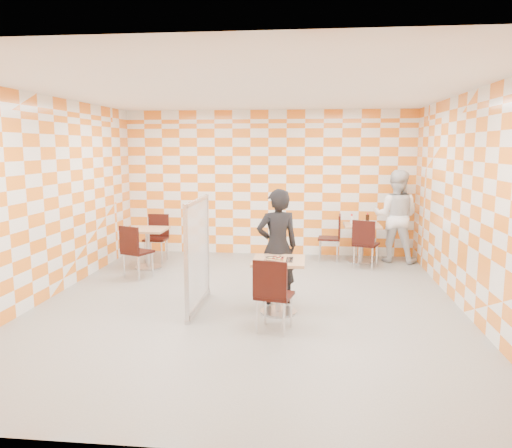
{
  "coord_description": "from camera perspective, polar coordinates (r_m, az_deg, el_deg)",
  "views": [
    {
      "loc": [
        0.86,
        -6.87,
        2.25
      ],
      "look_at": [
        0.1,
        0.2,
        1.15
      ],
      "focal_mm": 35.0,
      "sensor_mm": 36.0,
      "label": 1
    }
  ],
  "objects": [
    {
      "name": "partition",
      "position": [
        6.98,
        -6.68,
        -3.34
      ],
      "size": [
        0.08,
        1.38,
        1.55
      ],
      "color": "white",
      "rests_on": "ground"
    },
    {
      "name": "soda_bottle",
      "position": [
        9.94,
        12.61,
        0.52
      ],
      "size": [
        0.07,
        0.07,
        0.23
      ],
      "color": "black",
      "rests_on": "second_table"
    },
    {
      "name": "pizza_on_foil",
      "position": [
        6.73,
        2.61,
        -3.95
      ],
      "size": [
        0.4,
        0.4,
        0.04
      ],
      "color": "silver",
      "rests_on": "main_table"
    },
    {
      "name": "chair_second_side",
      "position": [
        10.0,
        8.89,
        -1.12
      ],
      "size": [
        0.46,
        0.45,
        0.92
      ],
      "color": "black",
      "rests_on": "ground"
    },
    {
      "name": "chair_empty_near",
      "position": [
        8.79,
        -13.79,
        -2.65
      ],
      "size": [
        0.56,
        0.56,
        0.92
      ],
      "color": "black",
      "rests_on": "ground"
    },
    {
      "name": "chair_main_front",
      "position": [
        6.06,
        1.87,
        -7.56
      ],
      "size": [
        0.5,
        0.51,
        0.92
      ],
      "color": "black",
      "rests_on": "ground"
    },
    {
      "name": "man_dark",
      "position": [
        7.17,
        2.44,
        -2.6
      ],
      "size": [
        0.71,
        0.58,
        1.67
      ],
      "primitive_type": "imported",
      "rotation": [
        0.0,
        0.0,
        3.48
      ],
      "color": "black",
      "rests_on": "ground"
    },
    {
      "name": "sport_bottle",
      "position": [
        9.96,
        10.87,
        0.49
      ],
      "size": [
        0.06,
        0.06,
        0.2
      ],
      "color": "white",
      "rests_on": "second_table"
    },
    {
      "name": "chair_second_front",
      "position": [
        9.42,
        12.32,
        -1.83
      ],
      "size": [
        0.55,
        0.55,
        0.92
      ],
      "color": "black",
      "rests_on": "ground"
    },
    {
      "name": "chair_empty_far",
      "position": [
        10.09,
        -11.23,
        -1.09
      ],
      "size": [
        0.43,
        0.44,
        0.92
      ],
      "color": "black",
      "rests_on": "ground"
    },
    {
      "name": "empty_table",
      "position": [
        9.51,
        -12.28,
        -1.95
      ],
      "size": [
        0.7,
        0.7,
        0.75
      ],
      "color": "tan",
      "rests_on": "ground"
    },
    {
      "name": "main_table",
      "position": [
        6.8,
        2.6,
        -6.04
      ],
      "size": [
        0.7,
        0.7,
        0.75
      ],
      "color": "tan",
      "rests_on": "ground"
    },
    {
      "name": "second_table",
      "position": [
        9.99,
        11.99,
        -1.43
      ],
      "size": [
        0.7,
        0.7,
        0.75
      ],
      "color": "tan",
      "rests_on": "ground"
    },
    {
      "name": "room_shell",
      "position": [
        7.5,
        -0.48,
        3.06
      ],
      "size": [
        7.0,
        7.0,
        7.0
      ],
      "color": "gray",
      "rests_on": "ground"
    },
    {
      "name": "man_white",
      "position": [
        10.15,
        15.68,
        0.86
      ],
      "size": [
        1.03,
        0.9,
        1.81
      ],
      "primitive_type": "imported",
      "rotation": [
        0.0,
        0.0,
        2.86
      ],
      "color": "white",
      "rests_on": "ground"
    }
  ]
}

